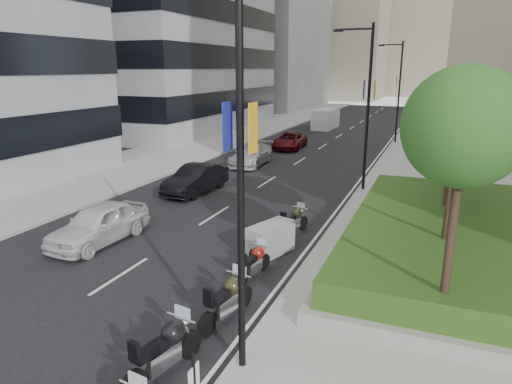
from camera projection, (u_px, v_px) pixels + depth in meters
The scene contains 27 objects.
ground at pixel (66, 352), 11.20m from camera, with size 160.00×160.00×0.00m, color black.
sidewalk_right at pixel (451, 158), 34.78m from camera, with size 10.00×100.00×0.15m, color #9E9B93.
sidewalk_left at pixel (207, 142), 42.35m from camera, with size 8.00×100.00×0.15m, color #9E9B93.
lane_edge at pixel (380, 154), 36.71m from camera, with size 0.12×100.00×0.01m, color silver.
lane_centre at pixel (317, 150), 38.58m from camera, with size 0.12×100.00×0.01m, color silver.
building_grey_far at pixel (252, 18), 78.54m from camera, with size 22.00×26.00×30.00m, color gray.
building_cream_left at pixel (327, 21), 102.69m from camera, with size 26.00×24.00×34.00m, color #B7AD93.
building_cream_centre at pixel (426, 17), 112.84m from camera, with size 30.00×24.00×38.00m, color #B7AD93.
planter at pixel (487, 251), 16.45m from camera, with size 10.00×14.00×0.40m, color gray.
hedge at pixel (489, 236), 16.29m from camera, with size 9.40×13.40×0.80m, color #1D3D11.
tree_0 at pixel (464, 128), 10.29m from camera, with size 2.80×2.80×6.30m.
tree_1 at pixel (459, 113), 13.87m from camera, with size 2.80×2.80×6.30m.
tree_2 at pixel (457, 104), 17.44m from camera, with size 2.80×2.80×6.30m.
tree_3 at pixel (455, 97), 21.02m from camera, with size 2.80×2.80×6.30m.
lamp_post_0 at pixel (233, 153), 9.27m from camera, with size 2.34×0.45×9.00m.
lamp_post_1 at pixel (366, 100), 24.48m from camera, with size 2.34×0.45×9.00m.
lamp_post_2 at pixel (398, 87), 40.58m from camera, with size 2.34×0.45×9.00m.
motorcycle_2 at pixel (165, 350), 10.17m from camera, with size 0.84×2.45×1.23m.
motorcycle_3 at pixel (227, 299), 12.44m from camera, with size 0.80×2.40×1.20m.
motorcycle_4 at pixel (254, 262), 15.03m from camera, with size 0.69×2.06×1.03m.
motorcycle_5 at pixel (270, 240), 16.87m from camera, with size 1.42×2.15×1.21m.
motorcycle_6 at pixel (293, 221), 18.99m from camera, with size 0.87×2.09×1.07m.
car_a at pixel (99, 224), 18.05m from camera, with size 1.84×4.58×1.56m, color white.
car_b at pixel (196, 179), 25.30m from camera, with size 1.63×4.68×1.54m, color black.
car_c at pixel (251, 155), 32.63m from camera, with size 2.07×5.09×1.48m, color #BABABC.
car_d at pixel (289, 141), 39.21m from camera, with size 2.27×4.92×1.37m, color #590A10.
delivery_van at pixel (325, 120), 51.96m from camera, with size 2.12×5.32×2.22m.
Camera 1 is at (7.99, -7.31, 6.75)m, focal length 32.00 mm.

